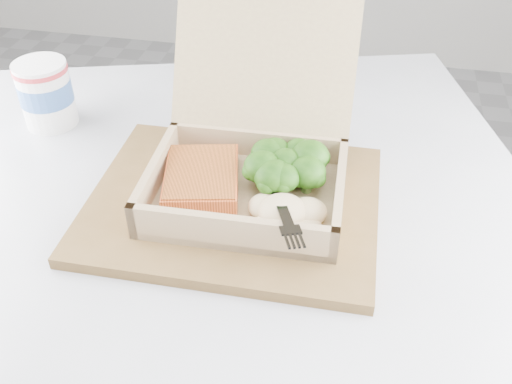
% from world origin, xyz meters
% --- Properties ---
extents(cafe_table, '(1.04, 1.04, 0.74)m').
position_xyz_m(cafe_table, '(0.46, -0.03, 0.55)').
color(cafe_table, black).
rests_on(cafe_table, floor).
extents(serving_tray, '(0.36, 0.29, 0.02)m').
position_xyz_m(serving_tray, '(0.47, -0.02, 0.75)').
color(serving_tray, brown).
rests_on(serving_tray, cafe_table).
extents(takeout_container, '(0.24, 0.28, 0.20)m').
position_xyz_m(takeout_container, '(0.49, 0.03, 0.81)').
color(takeout_container, tan).
rests_on(takeout_container, serving_tray).
extents(salmon_fillet, '(0.11, 0.13, 0.02)m').
position_xyz_m(salmon_fillet, '(0.43, -0.02, 0.78)').
color(salmon_fillet, orange).
rests_on(salmon_fillet, takeout_container).
extents(broccoli_pile, '(0.11, 0.11, 0.04)m').
position_xyz_m(broccoli_pile, '(0.53, 0.01, 0.79)').
color(broccoli_pile, '#357319').
rests_on(broccoli_pile, takeout_container).
extents(mashed_potatoes, '(0.09, 0.08, 0.03)m').
position_xyz_m(mashed_potatoes, '(0.54, -0.06, 0.78)').
color(mashed_potatoes, beige).
rests_on(mashed_potatoes, takeout_container).
extents(plastic_fork, '(0.07, 0.15, 0.03)m').
position_xyz_m(plastic_fork, '(0.53, -0.04, 0.79)').
color(plastic_fork, black).
rests_on(plastic_fork, mashed_potatoes).
extents(paper_cup, '(0.08, 0.08, 0.10)m').
position_xyz_m(paper_cup, '(0.15, 0.12, 0.79)').
color(paper_cup, white).
rests_on(paper_cup, cafe_table).
extents(receipt, '(0.12, 0.15, 0.00)m').
position_xyz_m(receipt, '(0.43, 0.18, 0.74)').
color(receipt, silver).
rests_on(receipt, cafe_table).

